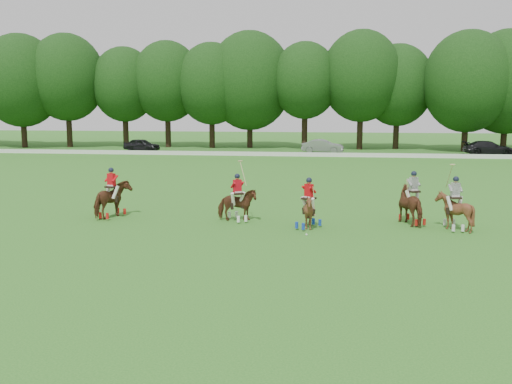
# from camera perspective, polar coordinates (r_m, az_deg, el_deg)

# --- Properties ---
(ground) EXTENTS (180.00, 180.00, 0.00)m
(ground) POSITION_cam_1_polar(r_m,az_deg,el_deg) (22.81, -0.69, -5.10)
(ground) COLOR #276B1E
(ground) RESTS_ON ground
(tree_line) EXTENTS (117.98, 14.32, 14.75)m
(tree_line) POSITION_cam_1_polar(r_m,az_deg,el_deg) (70.07, 5.19, 11.03)
(tree_line) COLOR black
(tree_line) RESTS_ON ground
(boundary_rail) EXTENTS (120.00, 0.10, 0.44)m
(boundary_rail) POSITION_cam_1_polar(r_m,az_deg,el_deg) (60.23, 4.44, 3.78)
(boundary_rail) COLOR white
(boundary_rail) RESTS_ON ground
(car_left) EXTENTS (4.50, 2.44, 1.45)m
(car_left) POSITION_cam_1_polar(r_m,az_deg,el_deg) (68.21, -11.35, 4.65)
(car_left) COLOR black
(car_left) RESTS_ON ground
(car_mid) EXTENTS (4.77, 2.10, 1.52)m
(car_mid) POSITION_cam_1_polar(r_m,az_deg,el_deg) (64.59, 6.68, 4.57)
(car_mid) COLOR gray
(car_mid) RESTS_ON ground
(car_right) EXTENTS (5.35, 2.47, 1.52)m
(car_right) POSITION_cam_1_polar(r_m,az_deg,el_deg) (66.78, 22.20, 4.11)
(car_right) COLOR black
(car_right) RESTS_ON ground
(polo_red_a) EXTENTS (1.55, 2.28, 2.45)m
(polo_red_a) POSITION_cam_1_polar(r_m,az_deg,el_deg) (28.45, -14.19, -0.73)
(polo_red_a) COLOR #4B2414
(polo_red_a) RESTS_ON ground
(polo_red_b) EXTENTS (1.99, 1.92, 2.80)m
(polo_red_b) POSITION_cam_1_polar(r_m,az_deg,el_deg) (26.79, -1.87, -1.26)
(polo_red_b) COLOR #4B2414
(polo_red_b) RESTS_ON ground
(polo_red_c) EXTENTS (1.88, 1.91, 2.28)m
(polo_red_c) POSITION_cam_1_polar(r_m,az_deg,el_deg) (25.28, 5.28, -1.86)
(polo_red_c) COLOR #4B2414
(polo_red_c) RESTS_ON ground
(polo_stripe_a) EXTENTS (1.77, 2.30, 2.46)m
(polo_stripe_a) POSITION_cam_1_polar(r_m,az_deg,el_deg) (27.08, 15.39, -1.24)
(polo_stripe_a) COLOR #4B2414
(polo_stripe_a) RESTS_ON ground
(polo_stripe_b) EXTENTS (1.50, 1.65, 2.91)m
(polo_stripe_b) POSITION_cam_1_polar(r_m,az_deg,el_deg) (26.39, 19.22, -1.77)
(polo_stripe_b) COLOR #4B2414
(polo_stripe_b) RESTS_ON ground
(polo_ball) EXTENTS (0.09, 0.09, 0.09)m
(polo_ball) POSITION_cam_1_polar(r_m,az_deg,el_deg) (24.09, 5.07, -4.27)
(polo_ball) COLOR white
(polo_ball) RESTS_ON ground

